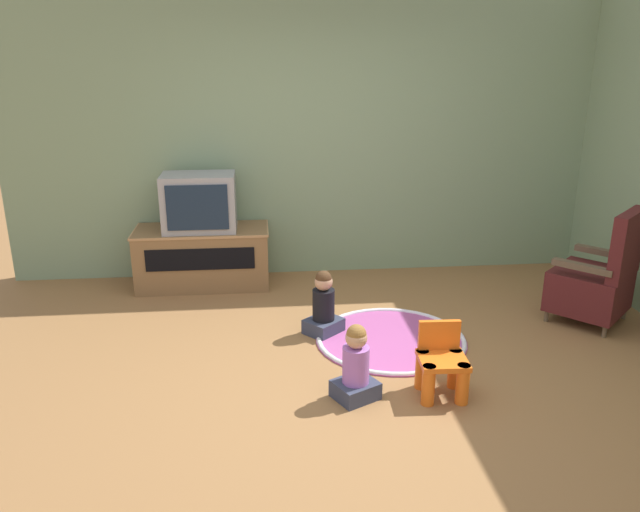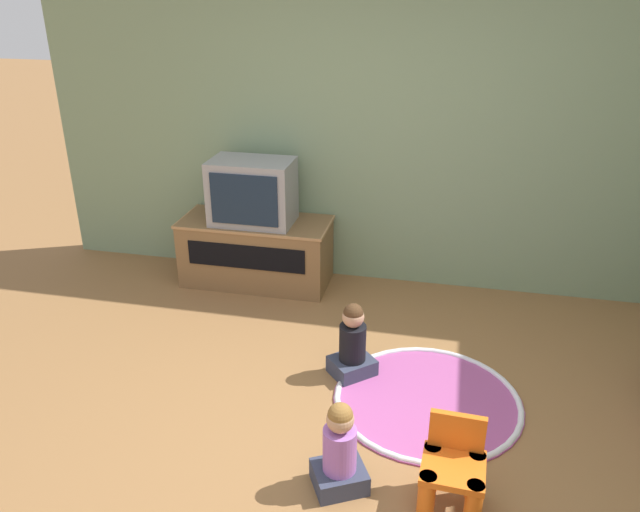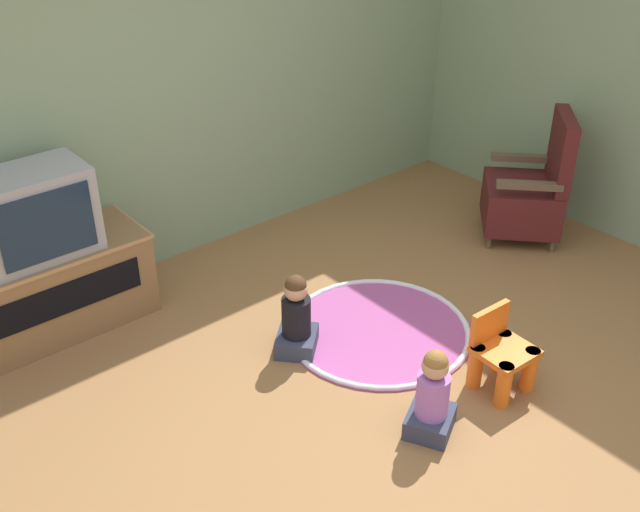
{
  "view_description": "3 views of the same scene",
  "coord_description": "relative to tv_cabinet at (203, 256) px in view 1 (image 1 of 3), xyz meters",
  "views": [
    {
      "loc": [
        -0.56,
        -3.84,
        2.18
      ],
      "look_at": [
        -0.12,
        0.66,
        0.67
      ],
      "focal_mm": 35.0,
      "sensor_mm": 36.0,
      "label": 1
    },
    {
      "loc": [
        0.46,
        -2.73,
        2.45
      ],
      "look_at": [
        -0.29,
        0.63,
        0.89
      ],
      "focal_mm": 35.0,
      "sensor_mm": 36.0,
      "label": 2
    },
    {
      "loc": [
        -2.34,
        -2.19,
        2.84
      ],
      "look_at": [
        0.02,
        0.63,
        0.66
      ],
      "focal_mm": 42.0,
      "sensor_mm": 36.0,
      "label": 3
    }
  ],
  "objects": [
    {
      "name": "wall_back",
      "position": [
        1.04,
        0.35,
        1.15
      ],
      "size": [
        5.81,
        0.12,
        2.89
      ],
      "color": "gray",
      "rests_on": "ground_plane"
    },
    {
      "name": "television",
      "position": [
        0.0,
        -0.03,
        0.53
      ],
      "size": [
        0.67,
        0.43,
        0.53
      ],
      "color": "#939399",
      "rests_on": "tv_cabinet"
    },
    {
      "name": "yellow_kid_chair",
      "position": [
        1.72,
        -2.19,
        -0.09
      ],
      "size": [
        0.32,
        0.31,
        0.48
      ],
      "rotation": [
        0.0,
        0.0,
        -0.05
      ],
      "color": "orange",
      "rests_on": "ground_plane"
    },
    {
      "name": "tv_cabinet",
      "position": [
        0.0,
        0.0,
        0.0
      ],
      "size": [
        1.26,
        0.55,
        0.57
      ],
      "color": "brown",
      "rests_on": "ground_plane"
    },
    {
      "name": "play_mat",
      "position": [
        1.55,
        -1.37,
        -0.28
      ],
      "size": [
        1.18,
        1.18,
        0.04
      ],
      "color": "#A54C8C",
      "rests_on": "ground_plane"
    },
    {
      "name": "ground_plane",
      "position": [
        1.13,
        -1.9,
        -0.29
      ],
      "size": [
        30.0,
        30.0,
        0.0
      ],
      "primitive_type": "plane",
      "color": "olive"
    },
    {
      "name": "black_armchair",
      "position": [
        3.3,
        -1.18,
        0.07
      ],
      "size": [
        0.8,
        0.79,
        0.98
      ],
      "rotation": [
        0.0,
        0.0,
        3.89
      ],
      "color": "brown",
      "rests_on": "ground_plane"
    },
    {
      "name": "child_watching_center",
      "position": [
        1.04,
        -1.18,
        -0.07
      ],
      "size": [
        0.36,
        0.36,
        0.53
      ],
      "rotation": [
        0.0,
        0.0,
        0.73
      ],
      "color": "#33384C",
      "rests_on": "ground_plane"
    },
    {
      "name": "child_watching_left",
      "position": [
        1.15,
        -2.19,
        -0.07
      ],
      "size": [
        0.34,
        0.33,
        0.52
      ],
      "rotation": [
        0.0,
        0.0,
        0.49
      ],
      "color": "#33384C",
      "rests_on": "ground_plane"
    }
  ]
}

